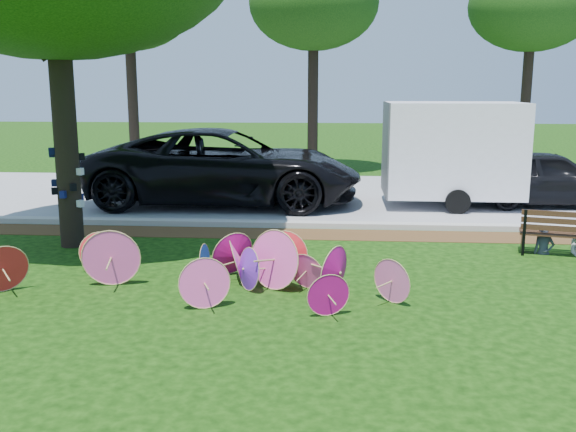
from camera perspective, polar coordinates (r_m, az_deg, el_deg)
name	(u,v)px	position (r m, az deg, el deg)	size (l,w,h in m)	color
ground	(242,306)	(9.16, -4.09, -8.00)	(90.00, 90.00, 0.00)	black
mulch_strip	(273,234)	(13.45, -1.33, -1.58)	(90.00, 1.00, 0.01)	#472D16
curb	(276,224)	(14.12, -1.06, -0.72)	(90.00, 0.30, 0.12)	#B7B5AD
street	(290,195)	(18.19, 0.15, 1.89)	(90.00, 8.00, 0.01)	gray
parasol_pile	(221,264)	(9.86, -5.96, -4.26)	(6.48, 2.26, 0.94)	red
black_van	(225,167)	(16.76, -5.65, 4.37)	(3.25, 7.06, 1.96)	black
dark_pickup	(546,178)	(17.73, 21.94, 3.16)	(1.72, 4.27, 1.46)	black
cargo_trailer	(453,149)	(16.88, 14.42, 5.79)	(3.34, 2.12, 2.94)	white
park_bench	(566,233)	(12.74, 23.45, -1.36)	(1.62, 0.62, 0.85)	black
person_left	(545,227)	(12.65, 21.92, -0.89)	(0.38, 0.25, 1.03)	#3C4352
bg_trees	(327,4)	(23.05, 3.50, 18.28)	(18.23, 6.22, 7.40)	black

